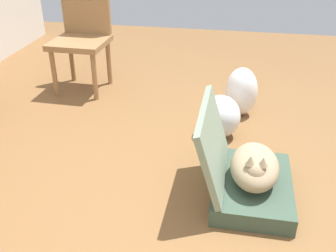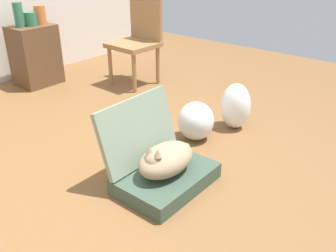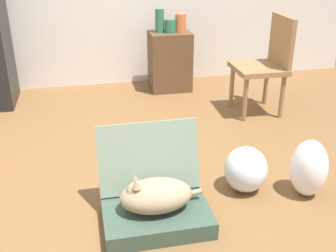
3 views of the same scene
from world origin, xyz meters
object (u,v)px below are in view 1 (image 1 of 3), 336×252
object	(u,v)px
plastic_bag_white	(220,116)
plastic_bag_clear	(241,92)
suitcase_base	(252,187)
cat	(255,167)
chair	(82,33)

from	to	relation	value
plastic_bag_white	plastic_bag_clear	distance (m)	0.42
suitcase_base	plastic_bag_clear	xyz separation A→B (m)	(1.07, 0.10, 0.15)
suitcase_base	cat	distance (m)	0.15
chair	plastic_bag_clear	bearing A→B (deg)	-11.44
suitcase_base	plastic_bag_white	xyz separation A→B (m)	(0.68, 0.24, 0.11)
plastic_bag_white	plastic_bag_clear	bearing A→B (deg)	-19.88
plastic_bag_white	chair	size ratio (longest dim) A/B	0.34
plastic_bag_white	plastic_bag_clear	size ratio (longest dim) A/B	0.79
suitcase_base	chair	xyz separation A→B (m)	(1.40, 1.57, 0.46)
cat	plastic_bag_clear	size ratio (longest dim) A/B	1.27
suitcase_base	cat	xyz separation A→B (m)	(-0.01, 0.00, 0.15)
plastic_bag_clear	chair	world-z (taller)	chair
cat	plastic_bag_clear	distance (m)	1.08
suitcase_base	plastic_bag_clear	world-z (taller)	plastic_bag_clear
suitcase_base	plastic_bag_clear	size ratio (longest dim) A/B	1.60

